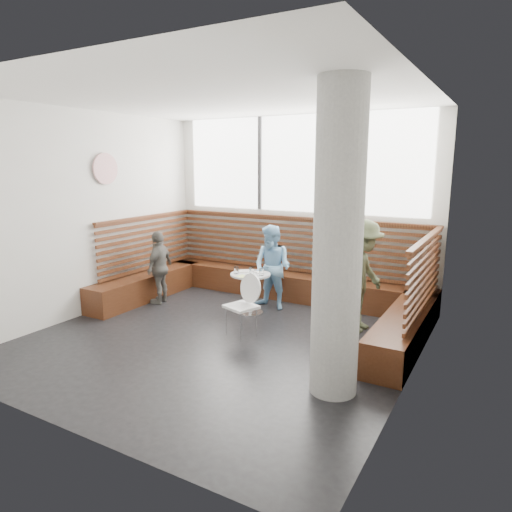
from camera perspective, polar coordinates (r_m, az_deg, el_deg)
The scene contains 15 objects.
room at distance 6.01m, azimuth -4.69°, elevation 3.96°, with size 5.00×5.00×3.20m.
booth at distance 7.75m, azimuth 2.82°, elevation -3.30°, with size 5.00×2.50×1.44m.
concrete_column at distance 4.64m, azimuth 10.20°, elevation 1.54°, with size 0.50×0.50×3.20m, color gray.
wall_art at distance 7.88m, azimuth -18.32°, elevation 10.32°, with size 0.50×0.50×0.03m, color white.
cafe_table at distance 7.32m, azimuth -0.70°, elevation -3.64°, with size 0.64×0.64×0.66m.
cafe_chair at distance 6.43m, azimuth -1.55°, elevation -5.49°, with size 0.42×0.41×0.87m.
adult_man at distance 6.69m, azimuth 13.06°, elevation -2.44°, with size 1.04×0.60×1.62m, color #4C573A.
child_back at distance 7.53m, azimuth 2.06°, elevation -1.44°, with size 0.68×0.53×1.40m, color #86BDE8.
child_left at distance 8.02m, azimuth -11.95°, elevation -1.39°, with size 0.74×0.31×1.26m, color #605D57.
plate_near at distance 7.41m, azimuth -1.47°, elevation -1.90°, with size 0.20×0.20×0.01m, color white.
plate_far at distance 7.36m, azimuth 0.59°, elevation -2.01°, with size 0.18×0.18×0.01m, color white.
glass_left at distance 7.28m, azimuth -2.47°, elevation -1.77°, with size 0.07×0.07×0.11m, color white.
glass_mid at distance 7.22m, azimuth -0.56°, elevation -1.87°, with size 0.07×0.07×0.11m, color white.
glass_right at distance 7.15m, azimuth 0.68°, elevation -2.01°, with size 0.07×0.07×0.11m, color white.
menu_card at distance 7.09m, azimuth -1.55°, elevation -2.58°, with size 0.21×0.15×0.00m, color #A5C64C.
Camera 1 is at (3.35, -4.92, 2.40)m, focal length 32.00 mm.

